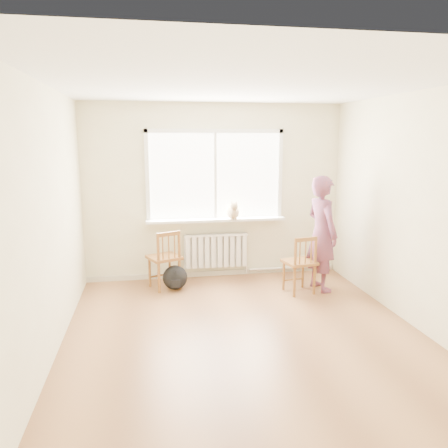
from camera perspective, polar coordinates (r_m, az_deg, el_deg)
name	(u,v)px	position (r m, az deg, el deg)	size (l,w,h in m)	color
floor	(246,336)	(5.03, 2.88, -14.44)	(4.50, 4.50, 0.00)	#9C6840
ceiling	(249,84)	(4.57, 3.22, 17.78)	(4.50, 4.50, 0.00)	white
back_wall	(215,192)	(6.80, -1.20, 4.20)	(4.00, 0.01, 2.70)	#EEE8BE
window	(215,172)	(6.74, -1.17, 6.81)	(2.12, 0.05, 1.42)	white
windowsill	(216,220)	(6.76, -1.04, 0.55)	(2.15, 0.22, 0.04)	white
radiator	(216,250)	(6.88, -1.05, -3.44)	(1.00, 0.12, 0.55)	white
heating_pipe	(291,268)	(7.30, 8.72, -5.65)	(0.04, 0.04, 1.40)	silver
baseboard	(215,273)	(7.06, -1.13, -6.43)	(4.00, 0.03, 0.08)	beige
chair_left	(166,260)	(6.41, -7.63, -4.63)	(0.56, 0.55, 0.87)	olive
chair_right	(301,264)	(6.27, 10.01, -5.21)	(0.48, 0.46, 0.84)	olive
person	(322,234)	(6.40, 12.65, -1.22)	(0.61, 0.40, 1.66)	#C74274
cat	(233,211)	(6.69, 1.19, 1.68)	(0.22, 0.45, 0.30)	beige
backpack	(175,278)	(6.43, -6.41, -6.96)	(0.36, 0.27, 0.36)	black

